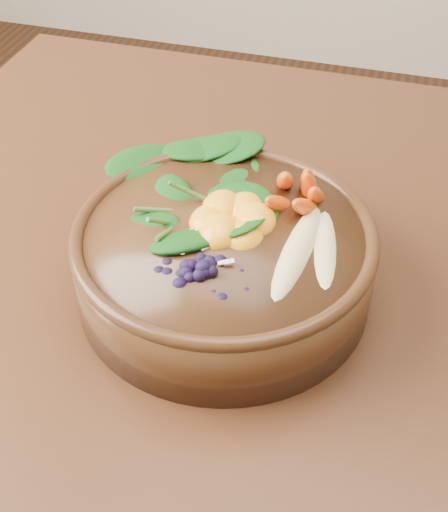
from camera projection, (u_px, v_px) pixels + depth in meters
The scene contains 7 objects.
stoneware_bowl at pixel (224, 263), 0.76m from camera, with size 0.32×0.32×0.09m, color #3D230F.
kale_heap at pixel (202, 169), 0.78m from camera, with size 0.21×0.19×0.05m, color #134D10, non-canonical shape.
carrot_cluster at pixel (302, 164), 0.75m from camera, with size 0.07×0.07×0.09m, color #E15712, non-canonical shape.
banana_halves at pixel (312, 238), 0.70m from camera, with size 0.08×0.18×0.03m.
mandarin_cluster at pixel (232, 208), 0.73m from camera, with size 0.09×0.10×0.03m, color #FFA114, non-canonical shape.
blueberry_pile at pixel (204, 257), 0.67m from camera, with size 0.15×0.11×0.04m, color black, non-canonical shape.
coconut_flakes at pixel (219, 242), 0.71m from camera, with size 0.10×0.08×0.01m, color white, non-canonical shape.
Camera 1 is at (-0.13, -0.64, 1.30)m, focal length 50.00 mm.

